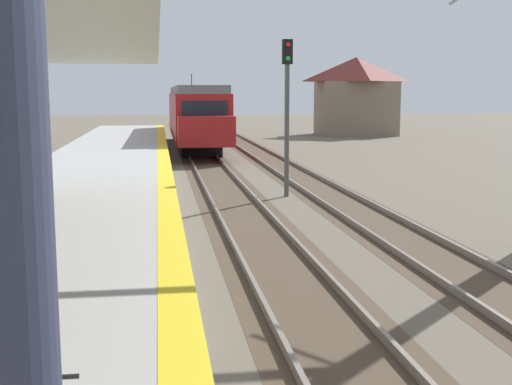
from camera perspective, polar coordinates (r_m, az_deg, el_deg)
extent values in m
cube|color=#A8A8A3|center=(14.67, -16.26, -3.67)|extent=(5.00, 80.00, 0.90)
cube|color=yellow|center=(14.44, -7.45, -1.76)|extent=(0.50, 80.00, 0.01)
cube|color=white|center=(9.55, -19.24, 10.21)|extent=(0.08, 1.40, 0.36)
cylinder|color=#333333|center=(9.57, -19.34, 12.09)|extent=(0.03, 0.03, 0.27)
cube|color=#4C3D2D|center=(18.68, -1.00, -2.15)|extent=(2.34, 120.00, 0.01)
cube|color=slate|center=(18.59, -3.21, -1.97)|extent=(0.08, 120.00, 0.15)
cube|color=slate|center=(18.77, 1.18, -1.85)|extent=(0.08, 120.00, 0.15)
cube|color=#4C3D2D|center=(19.40, 9.01, -1.85)|extent=(2.34, 120.00, 0.01)
cube|color=slate|center=(19.19, 6.96, -1.69)|extent=(0.08, 120.00, 0.15)
cube|color=slate|center=(19.61, 11.02, -1.56)|extent=(0.08, 120.00, 0.15)
cube|color=maroon|center=(42.72, -5.25, 6.61)|extent=(2.90, 18.00, 2.70)
cube|color=slate|center=(42.70, -5.28, 8.71)|extent=(2.67, 18.00, 0.44)
cube|color=black|center=(33.71, -4.40, 6.81)|extent=(2.32, 0.06, 1.21)
cube|color=maroon|center=(32.97, -4.29, 5.25)|extent=(2.78, 1.60, 1.49)
cube|color=black|center=(42.81, -3.29, 7.18)|extent=(0.04, 15.84, 0.86)
cylinder|color=#333333|center=(46.30, -5.54, 9.52)|extent=(0.06, 0.06, 0.90)
cube|color=black|center=(36.99, -4.71, 3.67)|extent=(2.17, 2.20, 0.72)
cube|color=black|center=(48.64, -5.60, 4.81)|extent=(2.17, 2.20, 0.72)
cylinder|color=#262626|center=(4.12, -18.33, -14.89)|extent=(0.48, 0.03, 0.03)
cylinder|color=#4C4C4C|center=(22.31, 2.66, 5.26)|extent=(0.16, 0.16, 4.40)
cube|color=black|center=(22.31, 2.70, 11.94)|extent=(0.32, 0.24, 0.80)
sphere|color=red|center=(22.19, 2.78, 12.53)|extent=(0.16, 0.16, 0.16)
sphere|color=green|center=(22.16, 2.77, 11.40)|extent=(0.16, 0.16, 0.16)
cube|color=#7F705B|center=(56.36, 8.53, 7.13)|extent=(6.00, 4.80, 4.40)
pyramid|color=maroon|center=(56.38, 8.60, 10.38)|extent=(6.60, 5.28, 2.00)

